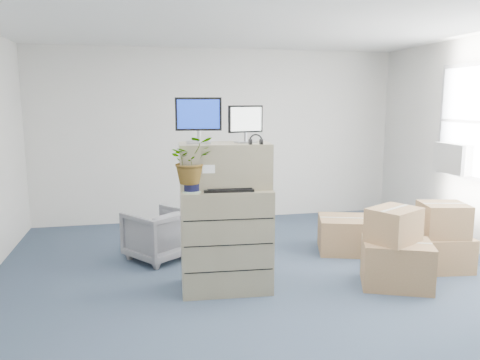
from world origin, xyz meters
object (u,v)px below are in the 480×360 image
keyboard (228,190)px  water_bottle (229,175)px  office_chair (158,232)px  potted_plant (191,166)px  monitor_left (198,118)px  filing_cabinet_lower (226,239)px  monitor_right (246,122)px

keyboard → water_bottle: water_bottle is taller
office_chair → potted_plant: bearing=67.2°
water_bottle → office_chair: 1.51m
potted_plant → office_chair: size_ratio=0.78×
monitor_left → water_bottle: size_ratio=1.82×
filing_cabinet_lower → monitor_right: size_ratio=2.84×
keyboard → potted_plant: size_ratio=0.92×
monitor_right → filing_cabinet_lower: bearing=174.3°
monitor_left → keyboard: (0.26, -0.21, -0.71)m
monitor_left → filing_cabinet_lower: bearing=-9.5°
monitor_right → potted_plant: (-0.58, -0.15, -0.42)m
water_bottle → potted_plant: size_ratio=0.47×
monitor_right → water_bottle: bearing=151.2°
filing_cabinet_lower → keyboard: size_ratio=2.17×
monitor_left → potted_plant: bearing=-110.1°
monitor_right → water_bottle: 0.57m
filing_cabinet_lower → potted_plant: bearing=-158.6°
monitor_right → keyboard: bearing=-156.8°
keyboard → water_bottle: bearing=82.1°
monitor_left → potted_plant: monitor_left is taller
monitor_right → potted_plant: size_ratio=0.70×
office_chair → water_bottle: bearing=88.3°
filing_cabinet_lower → monitor_left: monitor_left is taller
filing_cabinet_lower → keyboard: keyboard is taller
monitor_left → keyboard: size_ratio=0.94×
water_bottle → office_chair: size_ratio=0.37×
monitor_left → water_bottle: bearing=7.2°
potted_plant → water_bottle: bearing=24.7°
filing_cabinet_lower → water_bottle: (0.05, 0.08, 0.67)m
keyboard → water_bottle: size_ratio=1.95×
monitor_left → potted_plant: 0.52m
monitor_right → keyboard: (-0.22, -0.17, -0.66)m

